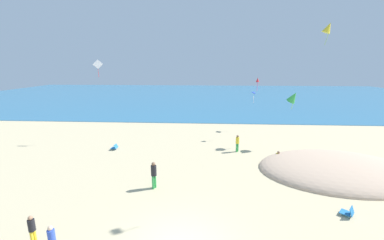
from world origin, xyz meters
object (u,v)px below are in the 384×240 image
(beach_chair_far_right, at_px, (348,212))
(person_3, at_px, (237,142))
(person_1, at_px, (32,228))
(person_4, at_px, (154,173))
(kite_yellow, at_px, (328,28))
(kite_green, at_px, (293,97))
(person_0, at_px, (278,157))
(kite_white, at_px, (98,65))
(kite_red, at_px, (258,80))
(cooler_box, at_px, (323,174))
(kite_blue, at_px, (254,93))
(beach_chair_near_camera, at_px, (115,147))
(person_2, at_px, (52,239))

(beach_chair_far_right, height_order, person_3, person_3)
(person_1, distance_m, person_4, 6.55)
(kite_yellow, relative_size, kite_green, 1.22)
(person_0, bearing_deg, kite_green, 135.30)
(person_0, bearing_deg, beach_chair_far_right, -3.37)
(person_1, height_order, kite_white, kite_white)
(person_4, height_order, kite_red, kite_red)
(cooler_box, xyz_separation_m, kite_white, (-18.70, 7.08, 7.45))
(person_4, distance_m, kite_white, 13.67)
(kite_blue, xyz_separation_m, kite_green, (2.17, -6.44, 0.33))
(person_1, height_order, kite_green, kite_green)
(beach_chair_far_right, bearing_deg, kite_green, -51.50)
(person_1, relative_size, person_3, 0.91)
(beach_chair_near_camera, xyz_separation_m, person_1, (0.99, -11.85, 0.58))
(beach_chair_near_camera, height_order, person_0, person_0)
(person_1, xyz_separation_m, kite_red, (12.48, 16.53, 5.24))
(kite_green, relative_size, kite_red, 1.24)
(person_2, relative_size, person_4, 0.81)
(person_1, distance_m, kite_yellow, 26.15)
(person_3, bearing_deg, kite_blue, -65.53)
(kite_green, bearing_deg, kite_red, 128.09)
(person_0, height_order, kite_red, kite_red)
(kite_red, distance_m, kite_white, 15.83)
(person_3, bearing_deg, cooler_box, -174.93)
(cooler_box, bearing_deg, kite_blue, 102.44)
(kite_blue, xyz_separation_m, kite_white, (-16.01, -5.10, 3.16))
(beach_chair_far_right, relative_size, kite_blue, 0.55)
(person_4, bearing_deg, kite_blue, 85.73)
(cooler_box, distance_m, person_1, 17.28)
(person_2, relative_size, person_3, 0.92)
(person_1, distance_m, person_3, 15.64)
(person_3, bearing_deg, kite_red, -73.55)
(beach_chair_near_camera, height_order, cooler_box, beach_chair_near_camera)
(person_2, bearing_deg, cooler_box, -99.56)
(person_4, xyz_separation_m, kite_yellow, (14.29, 10.52, 9.87))
(kite_white, bearing_deg, person_3, -11.47)
(kite_red, bearing_deg, kite_blue, 83.42)
(person_1, bearing_deg, cooler_box, -148.19)
(beach_chair_near_camera, xyz_separation_m, kite_green, (16.00, 1.44, 4.52))
(person_4, bearing_deg, kite_red, 80.36)
(person_0, relative_size, kite_white, 0.44)
(person_1, distance_m, kite_red, 21.36)
(cooler_box, xyz_separation_m, person_4, (-11.43, -2.45, 0.88))
(person_1, height_order, person_4, person_4)
(beach_chair_near_camera, relative_size, kite_green, 0.37)
(person_1, bearing_deg, person_0, -136.31)
(beach_chair_far_right, distance_m, kite_yellow, 17.05)
(person_2, bearing_deg, kite_white, -23.06)
(cooler_box, xyz_separation_m, kite_red, (-3.05, 8.97, 5.92))
(person_0, relative_size, person_1, 0.53)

